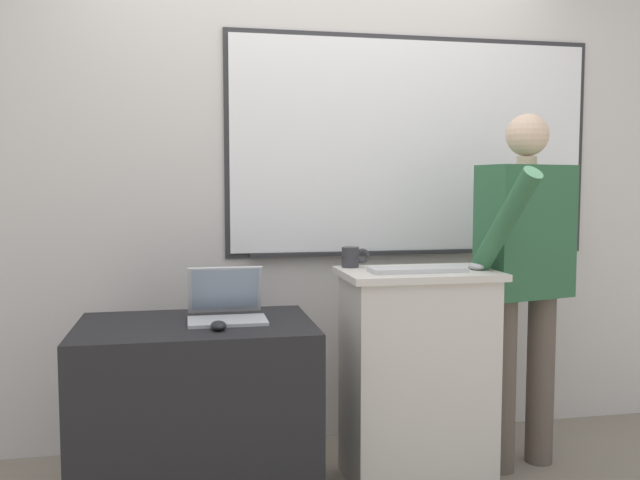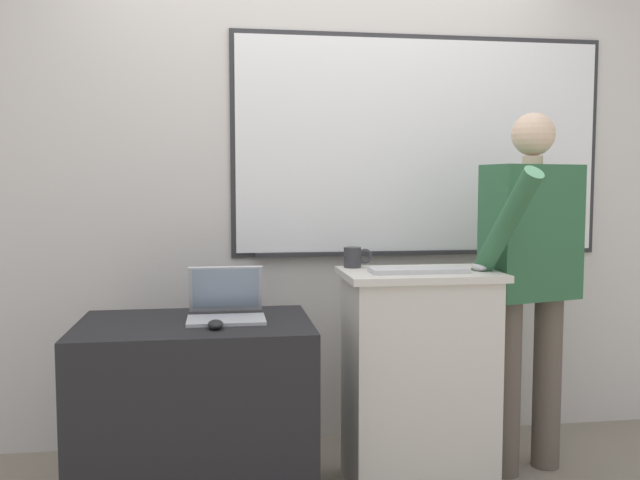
{
  "view_description": "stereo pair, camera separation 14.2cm",
  "coord_description": "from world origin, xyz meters",
  "px_view_note": "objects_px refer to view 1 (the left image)",
  "views": [
    {
      "loc": [
        -0.63,
        -2.37,
        1.33
      ],
      "look_at": [
        -0.08,
        0.43,
        1.1
      ],
      "focal_mm": 38.0,
      "sensor_mm": 36.0,
      "label": 1
    },
    {
      "loc": [
        -0.49,
        -2.39,
        1.33
      ],
      "look_at": [
        -0.08,
        0.43,
        1.1
      ],
      "focal_mm": 38.0,
      "sensor_mm": 36.0,
      "label": 2
    }
  ],
  "objects_px": {
    "side_desk": "(197,417)",
    "computer_mouse_by_laptop": "(218,325)",
    "wireless_keyboard": "(417,270)",
    "computer_mouse_by_keyboard": "(476,266)",
    "laptop": "(226,304)",
    "coffee_mug": "(352,257)",
    "person_presenter": "(525,266)",
    "lectern_podium": "(416,377)"
  },
  "relations": [
    {
      "from": "person_presenter",
      "to": "wireless_keyboard",
      "type": "relative_size",
      "value": 4.0
    },
    {
      "from": "wireless_keyboard",
      "to": "computer_mouse_by_laptop",
      "type": "xyz_separation_m",
      "value": [
        -0.86,
        -0.17,
        -0.17
      ]
    },
    {
      "from": "side_desk",
      "to": "coffee_mug",
      "type": "relative_size",
      "value": 7.23
    },
    {
      "from": "wireless_keyboard",
      "to": "computer_mouse_by_keyboard",
      "type": "relative_size",
      "value": 4.13
    },
    {
      "from": "laptop",
      "to": "computer_mouse_by_keyboard",
      "type": "distance_m",
      "value": 1.1
    },
    {
      "from": "person_presenter",
      "to": "computer_mouse_by_keyboard",
      "type": "distance_m",
      "value": 0.31
    },
    {
      "from": "computer_mouse_by_keyboard",
      "to": "coffee_mug",
      "type": "relative_size",
      "value": 0.77
    },
    {
      "from": "person_presenter",
      "to": "coffee_mug",
      "type": "distance_m",
      "value": 0.81
    },
    {
      "from": "laptop",
      "to": "wireless_keyboard",
      "type": "height_order",
      "value": "laptop"
    },
    {
      "from": "side_desk",
      "to": "laptop",
      "type": "bearing_deg",
      "value": 24.34
    },
    {
      "from": "laptop",
      "to": "side_desk",
      "type": "bearing_deg",
      "value": -155.66
    },
    {
      "from": "computer_mouse_by_keyboard",
      "to": "wireless_keyboard",
      "type": "bearing_deg",
      "value": -176.75
    },
    {
      "from": "computer_mouse_by_laptop",
      "to": "coffee_mug",
      "type": "relative_size",
      "value": 0.77
    },
    {
      "from": "computer_mouse_by_laptop",
      "to": "coffee_mug",
      "type": "xyz_separation_m",
      "value": [
        0.62,
        0.38,
        0.21
      ]
    },
    {
      "from": "person_presenter",
      "to": "lectern_podium",
      "type": "bearing_deg",
      "value": 172.62
    },
    {
      "from": "person_presenter",
      "to": "wireless_keyboard",
      "type": "bearing_deg",
      "value": 177.96
    },
    {
      "from": "side_desk",
      "to": "computer_mouse_by_laptop",
      "type": "height_order",
      "value": "computer_mouse_by_laptop"
    },
    {
      "from": "computer_mouse_by_keyboard",
      "to": "coffee_mug",
      "type": "bearing_deg",
      "value": 159.08
    },
    {
      "from": "side_desk",
      "to": "wireless_keyboard",
      "type": "bearing_deg",
      "value": 1.06
    },
    {
      "from": "laptop",
      "to": "coffee_mug",
      "type": "height_order",
      "value": "coffee_mug"
    },
    {
      "from": "computer_mouse_by_laptop",
      "to": "computer_mouse_by_keyboard",
      "type": "relative_size",
      "value": 1.0
    },
    {
      "from": "side_desk",
      "to": "wireless_keyboard",
      "type": "height_order",
      "value": "wireless_keyboard"
    },
    {
      "from": "wireless_keyboard",
      "to": "computer_mouse_by_keyboard",
      "type": "height_order",
      "value": "computer_mouse_by_keyboard"
    },
    {
      "from": "side_desk",
      "to": "laptop",
      "type": "relative_size",
      "value": 2.98
    },
    {
      "from": "computer_mouse_by_keyboard",
      "to": "person_presenter",
      "type": "bearing_deg",
      "value": 19.9
    },
    {
      "from": "side_desk",
      "to": "wireless_keyboard",
      "type": "distance_m",
      "value": 1.11
    },
    {
      "from": "lectern_podium",
      "to": "computer_mouse_by_keyboard",
      "type": "relative_size",
      "value": 9.57
    },
    {
      "from": "side_desk",
      "to": "computer_mouse_by_keyboard",
      "type": "height_order",
      "value": "computer_mouse_by_keyboard"
    },
    {
      "from": "side_desk",
      "to": "person_presenter",
      "type": "height_order",
      "value": "person_presenter"
    },
    {
      "from": "computer_mouse_by_laptop",
      "to": "person_presenter",
      "type": "bearing_deg",
      "value": 11.34
    },
    {
      "from": "coffee_mug",
      "to": "lectern_podium",
      "type": "bearing_deg",
      "value": -31.17
    },
    {
      "from": "laptop",
      "to": "computer_mouse_by_laptop",
      "type": "height_order",
      "value": "laptop"
    },
    {
      "from": "coffee_mug",
      "to": "side_desk",
      "type": "bearing_deg",
      "value": -161.89
    },
    {
      "from": "side_desk",
      "to": "computer_mouse_by_laptop",
      "type": "relative_size",
      "value": 9.4
    },
    {
      "from": "lectern_podium",
      "to": "coffee_mug",
      "type": "distance_m",
      "value": 0.6
    },
    {
      "from": "computer_mouse_by_laptop",
      "to": "lectern_podium",
      "type": "bearing_deg",
      "value": 14.19
    },
    {
      "from": "wireless_keyboard",
      "to": "coffee_mug",
      "type": "height_order",
      "value": "coffee_mug"
    },
    {
      "from": "lectern_podium",
      "to": "computer_mouse_by_laptop",
      "type": "distance_m",
      "value": 0.96
    },
    {
      "from": "computer_mouse_by_keyboard",
      "to": "computer_mouse_by_laptop",
      "type": "bearing_deg",
      "value": -170.92
    },
    {
      "from": "computer_mouse_by_keyboard",
      "to": "coffee_mug",
      "type": "height_order",
      "value": "coffee_mug"
    },
    {
      "from": "wireless_keyboard",
      "to": "person_presenter",
      "type": "bearing_deg",
      "value": 11.97
    },
    {
      "from": "person_presenter",
      "to": "laptop",
      "type": "height_order",
      "value": "person_presenter"
    }
  ]
}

